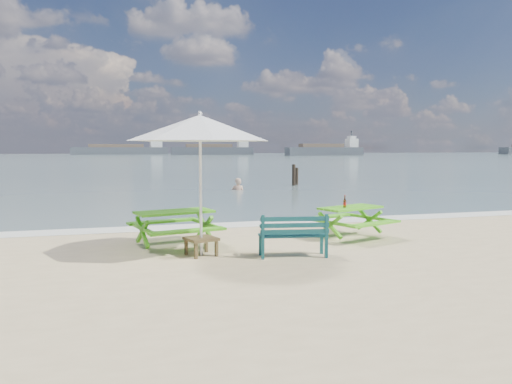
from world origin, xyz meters
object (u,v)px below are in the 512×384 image
object	(u,v)px
picnic_table_left	(175,229)
patio_umbrella	(200,128)
side_table	(201,246)
swimmer	(238,197)
picnic_table_right	(350,223)
park_bench	(293,244)
beer_bottle	(345,203)

from	to	relation	value
picnic_table_left	patio_umbrella	bearing A→B (deg)	-69.67
side_table	swimmer	bearing A→B (deg)	73.47
picnic_table_right	swimmer	xyz separation A→B (m)	(0.59, 12.97, -0.66)
park_bench	side_table	size ratio (longest dim) A/B	2.00
picnic_table_right	patio_umbrella	bearing A→B (deg)	-165.33
picnic_table_left	picnic_table_right	distance (m)	3.90
side_table	park_bench	bearing A→B (deg)	-18.71
picnic_table_right	patio_umbrella	world-z (taller)	patio_umbrella
side_table	swimmer	world-z (taller)	swimmer
park_bench	swimmer	size ratio (longest dim) A/B	0.73
park_bench	patio_umbrella	size ratio (longest dim) A/B	0.40
patio_umbrella	swimmer	distance (m)	14.74
side_table	swimmer	xyz separation A→B (m)	(4.12, 13.89, -0.50)
beer_bottle	side_table	bearing A→B (deg)	-166.11
patio_umbrella	picnic_table_right	bearing A→B (deg)	14.67
side_table	swimmer	distance (m)	14.50
picnic_table_left	beer_bottle	size ratio (longest dim) A/B	7.41
picnic_table_left	swimmer	bearing A→B (deg)	70.76
patio_umbrella	swimmer	xyz separation A→B (m)	(4.12, 13.89, -2.70)
picnic_table_right	beer_bottle	distance (m)	0.50
picnic_table_right	side_table	bearing A→B (deg)	-165.33
park_bench	side_table	bearing A→B (deg)	161.29
park_bench	patio_umbrella	distance (m)	2.74
side_table	patio_umbrella	world-z (taller)	patio_umbrella
picnic_table_right	picnic_table_left	bearing A→B (deg)	178.76
picnic_table_left	side_table	distance (m)	1.09
picnic_table_left	picnic_table_right	xyz separation A→B (m)	(3.90, -0.08, -0.02)
beer_bottle	patio_umbrella	bearing A→B (deg)	-166.11
picnic_table_right	park_bench	xyz separation A→B (m)	(-1.91, -1.47, -0.10)
beer_bottle	swimmer	bearing A→B (deg)	86.54
swimmer	beer_bottle	bearing A→B (deg)	-93.46
patio_umbrella	park_bench	bearing A→B (deg)	-18.71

